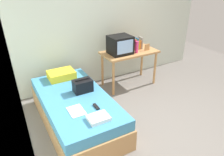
% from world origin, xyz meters
% --- Properties ---
extents(ground_plane, '(8.00, 8.00, 0.00)m').
position_xyz_m(ground_plane, '(0.00, 0.00, 0.00)').
color(ground_plane, slate).
extents(wall_back, '(5.20, 0.10, 2.60)m').
position_xyz_m(wall_back, '(0.00, 2.00, 1.30)').
color(wall_back, silver).
rests_on(wall_back, ground).
extents(wall_left, '(0.10, 4.10, 2.60)m').
position_xyz_m(wall_left, '(-2.00, 0.00, 1.30)').
color(wall_left, silver).
rests_on(wall_left, ground).
extents(bed, '(1.00, 2.00, 0.51)m').
position_xyz_m(bed, '(-1.02, 0.75, 0.25)').
color(bed, '#B27F4C').
rests_on(bed, ground).
extents(desk, '(1.16, 0.60, 0.77)m').
position_xyz_m(desk, '(0.47, 1.48, 0.67)').
color(desk, '#B27F4C').
rests_on(desk, ground).
extents(tv, '(0.44, 0.39, 0.36)m').
position_xyz_m(tv, '(0.23, 1.47, 0.95)').
color(tv, black).
rests_on(tv, desk).
extents(water_bottle, '(0.07, 0.07, 0.24)m').
position_xyz_m(water_bottle, '(0.55, 1.35, 0.89)').
color(water_bottle, '#E53372').
rests_on(water_bottle, desk).
extents(book_row, '(0.20, 0.16, 0.25)m').
position_xyz_m(book_row, '(0.70, 1.56, 0.88)').
color(book_row, '#B72D33').
rests_on(book_row, desk).
extents(picture_frame, '(0.11, 0.02, 0.13)m').
position_xyz_m(picture_frame, '(0.83, 1.36, 0.83)').
color(picture_frame, '#B27F4C').
rests_on(picture_frame, desk).
extents(pillow, '(0.47, 0.35, 0.14)m').
position_xyz_m(pillow, '(-1.01, 1.48, 0.58)').
color(pillow, yellow).
rests_on(pillow, bed).
extents(handbag, '(0.30, 0.20, 0.22)m').
position_xyz_m(handbag, '(-0.85, 0.85, 0.61)').
color(handbag, black).
rests_on(handbag, bed).
extents(magazine, '(0.21, 0.29, 0.01)m').
position_xyz_m(magazine, '(-1.15, 0.37, 0.51)').
color(magazine, white).
rests_on(magazine, bed).
extents(remote_dark, '(0.04, 0.16, 0.02)m').
position_xyz_m(remote_dark, '(-0.86, 0.32, 0.52)').
color(remote_dark, black).
rests_on(remote_dark, bed).
extents(folded_towel, '(0.28, 0.22, 0.05)m').
position_xyz_m(folded_towel, '(-0.96, 0.04, 0.53)').
color(folded_towel, white).
rests_on(folded_towel, bed).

